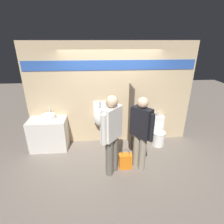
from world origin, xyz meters
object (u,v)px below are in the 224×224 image
Objects in this scene: sink_basin at (49,117)px; shopping_bag at (125,161)px; cell_phone at (57,121)px; person_with_lanyard at (141,131)px; toilet at (158,133)px; urinal_near_counter at (100,117)px; person_in_vest at (112,133)px.

shopping_bag is (1.84, -1.01, -0.71)m from sink_basin.
person_with_lanyard is at bearing -23.59° from cell_phone.
shopping_bag is at bearing -28.64° from sink_basin.
toilet is at bearing -1.06° from sink_basin.
urinal_near_counter is 1.36m from shopping_bag.
urinal_near_counter is at bearing 51.30° from person_in_vest.
person_in_vest reaches higher than toilet.
toilet is (1.58, -0.14, -0.49)m from urinal_near_counter.
toilet is 0.53× the size of person_with_lanyard.
sink_basin is 2.37m from person_with_lanyard.
urinal_near_counter is (1.31, 0.08, -0.09)m from sink_basin.
person_with_lanyard reaches higher than toilet.
toilet is at bearing 2.35° from cell_phone.
cell_phone reaches higher than shopping_bag.
person_with_lanyard is at bearing -128.05° from toilet.
urinal_near_counter is (1.08, 0.24, -0.04)m from cell_phone.
urinal_near_counter reaches higher than toilet.
toilet is (2.89, -0.05, -0.58)m from sink_basin.
person_in_vest reaches higher than person_with_lanyard.
toilet is at bearing -79.05° from person_with_lanyard.
sink_basin is at bearing 145.07° from cell_phone.
urinal_near_counter is 2.50× the size of shopping_bag.
sink_basin reaches higher than shopping_bag.
person_in_vest is (1.30, -0.94, 0.13)m from cell_phone.
toilet is (2.66, 0.11, -0.52)m from cell_phone.
sink_basin is 2.42× the size of cell_phone.
toilet is at bearing 42.13° from shopping_bag.
sink_basin is at bearing 95.16° from person_in_vest.
sink_basin is at bearing 151.36° from shopping_bag.
shopping_bag is (0.53, -1.09, -0.62)m from urinal_near_counter.
cell_phone is 0.16× the size of toilet.
urinal_near_counter is 1.66m from toilet.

